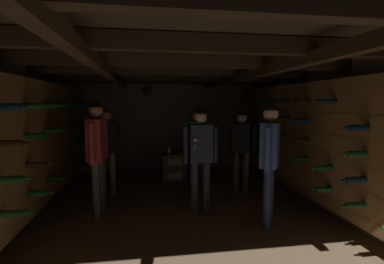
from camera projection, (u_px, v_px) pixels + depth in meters
The scene contains 10 objects.
ground_plane at pixel (182, 215), 4.48m from camera, with size 8.40×8.40×0.00m, color #8C7051.
room_shell at pixel (179, 122), 4.60m from camera, with size 4.72×6.52×2.41m.
wine_crate_stack at pixel (174, 167), 6.45m from camera, with size 0.52×0.35×0.60m.
display_bottle at pixel (169, 148), 6.37m from camera, with size 0.08×0.08×0.35m.
person_host_center at pixel (201, 151), 4.44m from camera, with size 0.54×0.33×1.64m.
person_guest_mid_right at pixel (270, 154), 3.96m from camera, with size 0.37×0.47×1.71m.
person_guest_far_left at pixel (107, 144), 5.26m from camera, with size 0.47×0.43×1.63m.
person_guest_mid_left at pixel (97, 148), 4.30m from camera, with size 0.33×0.53×1.75m.
person_guest_far_right at pixel (241, 144), 5.55m from camera, with size 0.49×0.35×1.57m.
person_guest_rear_center at pixel (197, 141), 5.89m from camera, with size 0.54×0.33×1.59m.
Camera 1 is at (-0.52, -4.30, 1.73)m, focal length 27.11 mm.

